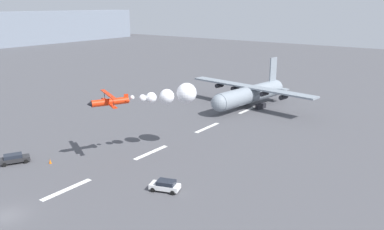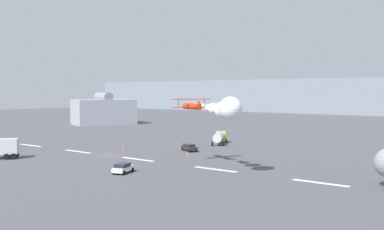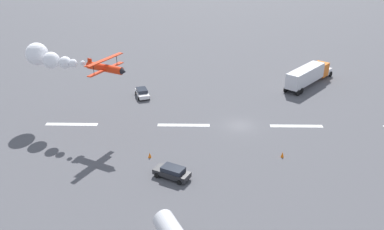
{
  "view_description": "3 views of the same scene",
  "coord_description": "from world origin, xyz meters",
  "px_view_note": "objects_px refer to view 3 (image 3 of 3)",
  "views": [
    {
      "loc": [
        -20.76,
        -42.88,
        24.67
      ],
      "look_at": [
        37.81,
        0.0,
        3.95
      ],
      "focal_mm": 36.7,
      "sensor_mm": 36.0,
      "label": 1
    },
    {
      "loc": [
        64.5,
        -57.4,
        12.45
      ],
      "look_at": [
        19.41,
        2.32,
        8.43
      ],
      "focal_mm": 40.66,
      "sensor_mm": 36.0,
      "label": 2
    },
    {
      "loc": [
        6.3,
        57.72,
        28.48
      ],
      "look_at": [
        7.26,
        3.58,
        3.39
      ],
      "focal_mm": 39.32,
      "sensor_mm": 36.0,
      "label": 3
    }
  ],
  "objects_px": {
    "followme_car_yellow": "(142,93)",
    "stunt_biplane_red": "(51,58)",
    "semi_truck_orange": "(309,74)",
    "traffic_cone_near": "(282,155)",
    "airport_staff_sedan": "(172,172)",
    "traffic_cone_far": "(150,155)"
  },
  "relations": [
    {
      "from": "stunt_biplane_red",
      "to": "followme_car_yellow",
      "type": "distance_m",
      "value": 17.56
    },
    {
      "from": "stunt_biplane_red",
      "to": "semi_truck_orange",
      "type": "distance_m",
      "value": 46.21
    },
    {
      "from": "followme_car_yellow",
      "to": "traffic_cone_far",
      "type": "height_order",
      "value": "followme_car_yellow"
    },
    {
      "from": "followme_car_yellow",
      "to": "stunt_biplane_red",
      "type": "bearing_deg",
      "value": 36.76
    },
    {
      "from": "followme_car_yellow",
      "to": "traffic_cone_near",
      "type": "xyz_separation_m",
      "value": [
        -21.15,
        20.52,
        -0.44
      ]
    },
    {
      "from": "semi_truck_orange",
      "to": "followme_car_yellow",
      "type": "bearing_deg",
      "value": 12.13
    },
    {
      "from": "stunt_biplane_red",
      "to": "traffic_cone_far",
      "type": "xyz_separation_m",
      "value": [
        -15.64,
        11.95,
        -9.54
      ]
    },
    {
      "from": "semi_truck_orange",
      "to": "traffic_cone_far",
      "type": "height_order",
      "value": "semi_truck_orange"
    },
    {
      "from": "airport_staff_sedan",
      "to": "traffic_cone_near",
      "type": "xyz_separation_m",
      "value": [
        -14.28,
        -5.19,
        -0.44
      ]
    },
    {
      "from": "followme_car_yellow",
      "to": "airport_staff_sedan",
      "type": "xyz_separation_m",
      "value": [
        -6.87,
        25.7,
        0.0
      ]
    },
    {
      "from": "airport_staff_sedan",
      "to": "stunt_biplane_red",
      "type": "bearing_deg",
      "value": -41.49
    },
    {
      "from": "airport_staff_sedan",
      "to": "traffic_cone_far",
      "type": "xyz_separation_m",
      "value": [
        3.26,
        -4.77,
        -0.44
      ]
    },
    {
      "from": "semi_truck_orange",
      "to": "traffic_cone_near",
      "type": "xyz_separation_m",
      "value": [
        9.61,
        27.13,
        -1.75
      ]
    },
    {
      "from": "stunt_biplane_red",
      "to": "semi_truck_orange",
      "type": "relative_size",
      "value": 1.29
    },
    {
      "from": "semi_truck_orange",
      "to": "traffic_cone_near",
      "type": "relative_size",
      "value": 17.29
    },
    {
      "from": "semi_truck_orange",
      "to": "traffic_cone_far",
      "type": "relative_size",
      "value": 17.29
    },
    {
      "from": "stunt_biplane_red",
      "to": "airport_staff_sedan",
      "type": "xyz_separation_m",
      "value": [
        -18.9,
        16.72,
        -9.1
      ]
    },
    {
      "from": "traffic_cone_near",
      "to": "traffic_cone_far",
      "type": "relative_size",
      "value": 1.0
    },
    {
      "from": "semi_truck_orange",
      "to": "followme_car_yellow",
      "type": "distance_m",
      "value": 31.49
    },
    {
      "from": "airport_staff_sedan",
      "to": "traffic_cone_far",
      "type": "height_order",
      "value": "airport_staff_sedan"
    },
    {
      "from": "semi_truck_orange",
      "to": "airport_staff_sedan",
      "type": "height_order",
      "value": "semi_truck_orange"
    },
    {
      "from": "traffic_cone_near",
      "to": "airport_staff_sedan",
      "type": "bearing_deg",
      "value": 19.96
    }
  ]
}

